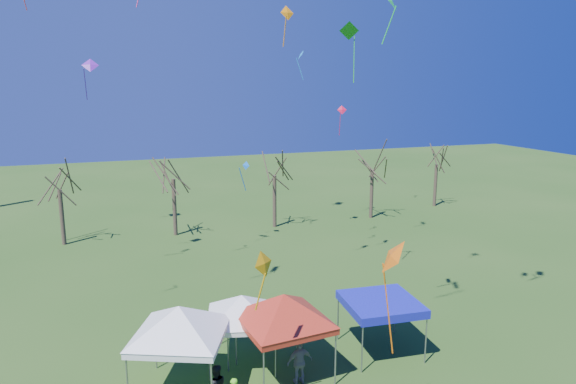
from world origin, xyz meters
The scene contains 19 objects.
tree_1 centered at (-10.77, 24.65, 5.79)m, with size 3.42×3.42×7.54m.
tree_2 centered at (-2.37, 24.38, 6.29)m, with size 3.71×3.71×8.18m.
tree_3 centered at (6.03, 24.04, 6.08)m, with size 3.59×3.59×7.91m.
tree_4 centered at (15.36, 24.00, 6.06)m, with size 3.58×3.58×7.89m.
tree_5 centered at (23.72, 26.07, 5.73)m, with size 3.39×3.39×7.46m.
tent_white_west centered at (-5.03, 2.13, 3.38)m, with size 4.43×4.43×4.19m.
tent_white_mid centered at (-2.19, 3.45, 2.93)m, with size 3.98×3.98×3.63m.
tent_red centered at (-0.81, 1.89, 3.37)m, with size 4.72×4.72×4.18m.
tent_blue centered at (3.95, 2.28, 2.30)m, with size 3.45×3.45×2.50m.
person_grey centered at (-0.41, 1.10, 0.94)m, with size 1.10×0.46×1.88m, color slate.
kite_12 centered at (12.22, 24.08, 9.82)m, with size 0.91×0.58×2.64m.
kite_1 centered at (-2.44, -0.73, 5.97)m, with size 0.93×0.79×2.14m.
kite_27 centered at (4.48, 3.27, 15.37)m, with size 1.02×1.01×2.13m.
kite_18 centered at (2.59, 11.09, 15.81)m, with size 0.89×0.47×2.20m.
kite_13 centered at (-7.84, 17.91, 13.16)m, with size 1.05×0.75×2.56m.
kite_5 centered at (0.81, -3.58, 6.76)m, with size 1.07×1.38×3.92m.
kite_19 centered at (6.72, 19.81, 14.13)m, with size 0.65×0.89×2.18m.
kite_22 centered at (2.64, 20.78, 5.87)m, with size 0.78×0.86×2.41m.
kite_17 centered at (5.49, 9.28, 14.79)m, with size 1.22×0.99×3.26m.
Camera 1 is at (-7.23, -16.64, 11.95)m, focal length 32.00 mm.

